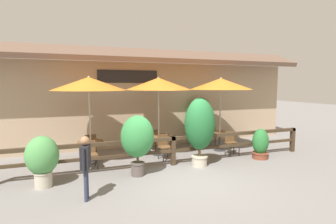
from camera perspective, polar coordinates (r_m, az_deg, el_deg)
The scene contains 21 objects.
ground_plane at distance 7.99m, azimuth 3.93°, elevation -13.52°, with size 60.00×60.00×0.00m, color slate.
building_facade at distance 11.41m, azimuth -4.51°, elevation 3.44°, with size 14.28×1.49×4.23m.
patio_railing at distance 8.73m, azimuth 1.11°, elevation -7.08°, with size 10.40×0.14×0.95m.
patio_umbrella_near at distance 9.17m, azimuth -16.86°, elevation 5.89°, with size 2.47×2.47×2.96m.
dining_table_near at distance 9.40m, azimuth -16.47°, elevation -7.02°, with size 0.86×0.86×0.75m.
chair_near_streetside at distance 8.80m, azimuth -16.64°, elevation -8.53°, with size 0.46×0.46×0.88m.
chair_near_wallside at distance 10.04m, azimuth -16.67°, elevation -6.75°, with size 0.51×0.51×0.88m.
patio_umbrella_middle at distance 9.80m, azimuth -2.09°, elevation 6.13°, with size 2.47×2.47×2.96m.
dining_table_middle at distance 10.02m, azimuth -2.04°, elevation -5.97°, with size 0.86×0.86×0.75m.
chair_middle_streetside at distance 9.44m, azimuth -0.76°, elevation -7.30°, with size 0.49×0.49×0.88m.
chair_middle_wallside at distance 10.63m, azimuth -3.20°, elevation -5.80°, with size 0.46×0.46×0.88m.
patio_umbrella_far at distance 10.66m, azimuth 11.41°, elevation 6.00°, with size 2.47×2.47×2.96m.
dining_table_far at distance 10.86m, azimuth 11.18°, elevation -5.14°, with size 0.86×0.86×0.75m.
chair_far_streetside at distance 10.33m, azimuth 13.62°, elevation -6.30°, with size 0.45×0.45×0.88m.
chair_far_wallside at distance 11.47m, azimuth 9.13°, elevation -5.00°, with size 0.48×0.48×0.88m.
potted_plant_tall_tropical at distance 10.09m, azimuth 19.47°, elevation -6.67°, with size 0.60×0.59×1.09m.
potted_plant_small_flowering at distance 8.57m, azimuth 6.93°, elevation -3.11°, with size 1.01×0.91×2.22m.
potted_plant_entrance_palm at distance 7.60m, azimuth -25.70°, elevation -9.06°, with size 0.83×0.74×1.35m.
potted_plant_corner_fern at distance 7.69m, azimuth -6.67°, elevation -5.71°, with size 0.97×0.87×1.78m.
potted_plant_broad_leaf at distance 11.82m, azimuth 6.96°, elevation -1.60°, with size 1.24×1.12×2.10m.
pedestrian at distance 6.35m, azimuth -17.53°, elevation -9.82°, with size 0.27×0.52×1.51m.
Camera 1 is at (-3.11, -6.86, 2.66)m, focal length 28.00 mm.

